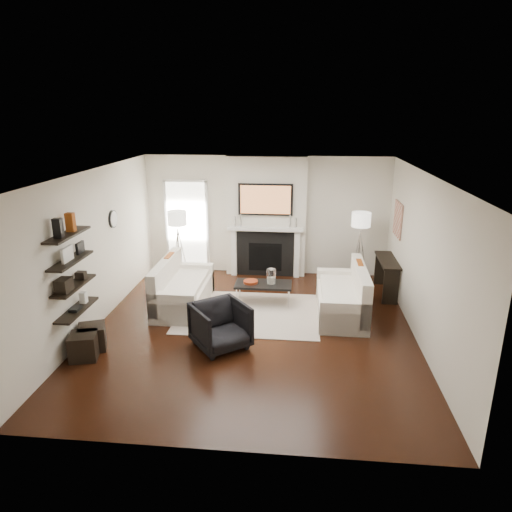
# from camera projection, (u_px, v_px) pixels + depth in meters

# --- Properties ---
(room_envelope) EXTENTS (6.00, 6.00, 6.00)m
(room_envelope) POSITION_uv_depth(u_px,v_px,m) (252.00, 255.00, 7.54)
(room_envelope) COLOR black
(room_envelope) RESTS_ON ground
(chimney_breast) EXTENTS (1.80, 0.25, 2.70)m
(chimney_breast) POSITION_uv_depth(u_px,v_px,m) (266.00, 217.00, 10.27)
(chimney_breast) COLOR silver
(chimney_breast) RESTS_ON floor
(fireplace_surround) EXTENTS (1.30, 0.02, 1.04)m
(fireplace_surround) POSITION_uv_depth(u_px,v_px,m) (265.00, 254.00, 10.39)
(fireplace_surround) COLOR black
(fireplace_surround) RESTS_ON floor
(firebox) EXTENTS (0.75, 0.02, 0.65)m
(firebox) POSITION_uv_depth(u_px,v_px,m) (265.00, 257.00, 10.41)
(firebox) COLOR black
(firebox) RESTS_ON floor
(mantel_pilaster_l) EXTENTS (0.12, 0.08, 1.10)m
(mantel_pilaster_l) POSITION_uv_depth(u_px,v_px,m) (234.00, 252.00, 10.42)
(mantel_pilaster_l) COLOR white
(mantel_pilaster_l) RESTS_ON floor
(mantel_pilaster_r) EXTENTS (0.12, 0.08, 1.10)m
(mantel_pilaster_r) POSITION_uv_depth(u_px,v_px,m) (297.00, 254.00, 10.29)
(mantel_pilaster_r) COLOR white
(mantel_pilaster_r) RESTS_ON floor
(mantel_shelf) EXTENTS (1.70, 0.18, 0.07)m
(mantel_shelf) POSITION_uv_depth(u_px,v_px,m) (265.00, 229.00, 10.16)
(mantel_shelf) COLOR white
(mantel_shelf) RESTS_ON chimney_breast
(tv_body) EXTENTS (1.20, 0.06, 0.70)m
(tv_body) POSITION_uv_depth(u_px,v_px,m) (266.00, 200.00, 9.98)
(tv_body) COLOR black
(tv_body) RESTS_ON chimney_breast
(tv_screen) EXTENTS (1.10, 0.00, 0.62)m
(tv_screen) POSITION_uv_depth(u_px,v_px,m) (265.00, 200.00, 9.95)
(tv_screen) COLOR #BF723F
(tv_screen) RESTS_ON tv_body
(candlestick_l_tall) EXTENTS (0.04, 0.04, 0.30)m
(candlestick_l_tall) POSITION_uv_depth(u_px,v_px,m) (241.00, 220.00, 10.17)
(candlestick_l_tall) COLOR silver
(candlestick_l_tall) RESTS_ON mantel_shelf
(candlestick_l_short) EXTENTS (0.04, 0.04, 0.24)m
(candlestick_l_short) POSITION_uv_depth(u_px,v_px,m) (235.00, 221.00, 10.19)
(candlestick_l_short) COLOR silver
(candlestick_l_short) RESTS_ON mantel_shelf
(candlestick_r_tall) EXTENTS (0.04, 0.04, 0.30)m
(candlestick_r_tall) POSITION_uv_depth(u_px,v_px,m) (290.00, 221.00, 10.06)
(candlestick_r_tall) COLOR silver
(candlestick_r_tall) RESTS_ON mantel_shelf
(candlestick_r_short) EXTENTS (0.04, 0.04, 0.24)m
(candlestick_r_short) POSITION_uv_depth(u_px,v_px,m) (296.00, 223.00, 10.06)
(candlestick_r_short) COLOR silver
(candlestick_r_short) RESTS_ON mantel_shelf
(hallway_panel) EXTENTS (0.90, 0.02, 2.10)m
(hallway_panel) POSITION_uv_depth(u_px,v_px,m) (187.00, 227.00, 10.63)
(hallway_panel) COLOR white
(hallway_panel) RESTS_ON floor
(door_trim_l) EXTENTS (0.06, 0.06, 2.16)m
(door_trim_l) POSITION_uv_depth(u_px,v_px,m) (167.00, 227.00, 10.66)
(door_trim_l) COLOR white
(door_trim_l) RESTS_ON floor
(door_trim_r) EXTENTS (0.06, 0.06, 2.16)m
(door_trim_r) POSITION_uv_depth(u_px,v_px,m) (207.00, 228.00, 10.57)
(door_trim_r) COLOR white
(door_trim_r) RESTS_ON floor
(door_trim_top) EXTENTS (1.02, 0.06, 0.06)m
(door_trim_top) POSITION_uv_depth(u_px,v_px,m) (185.00, 181.00, 10.28)
(door_trim_top) COLOR white
(door_trim_top) RESTS_ON wall_back
(rug) EXTENTS (2.60, 2.00, 0.01)m
(rug) POSITION_uv_depth(u_px,v_px,m) (249.00, 313.00, 8.57)
(rug) COLOR #B8A596
(rug) RESTS_ON floor
(loveseat_left_base) EXTENTS (0.85, 1.80, 0.42)m
(loveseat_left_base) POSITION_uv_depth(u_px,v_px,m) (184.00, 296.00, 8.83)
(loveseat_left_base) COLOR white
(loveseat_left_base) RESTS_ON floor
(loveseat_left_back) EXTENTS (0.18, 1.80, 0.80)m
(loveseat_left_back) POSITION_uv_depth(u_px,v_px,m) (166.00, 280.00, 8.77)
(loveseat_left_back) COLOR white
(loveseat_left_back) RESTS_ON floor
(loveseat_left_arm_n) EXTENTS (0.85, 0.18, 0.60)m
(loveseat_left_arm_n) POSITION_uv_depth(u_px,v_px,m) (172.00, 309.00, 8.04)
(loveseat_left_arm_n) COLOR white
(loveseat_left_arm_n) RESTS_ON floor
(loveseat_left_arm_s) EXTENTS (0.85, 0.18, 0.60)m
(loveseat_left_arm_s) POSITION_uv_depth(u_px,v_px,m) (193.00, 277.00, 9.57)
(loveseat_left_arm_s) COLOR white
(loveseat_left_arm_s) RESTS_ON floor
(loveseat_left_cushion) EXTENTS (0.63, 1.44, 0.10)m
(loveseat_left_cushion) POSITION_uv_depth(u_px,v_px,m) (186.00, 284.00, 8.75)
(loveseat_left_cushion) COLOR white
(loveseat_left_cushion) RESTS_ON loveseat_left_base
(pillow_left_orange) EXTENTS (0.10, 0.42, 0.42)m
(pillow_left_orange) POSITION_uv_depth(u_px,v_px,m) (170.00, 265.00, 8.99)
(pillow_left_orange) COLOR #8F4011
(pillow_left_orange) RESTS_ON loveseat_left_cushion
(pillow_left_charcoal) EXTENTS (0.10, 0.40, 0.40)m
(pillow_left_charcoal) POSITION_uv_depth(u_px,v_px,m) (161.00, 276.00, 8.43)
(pillow_left_charcoal) COLOR black
(pillow_left_charcoal) RESTS_ON loveseat_left_cushion
(loveseat_right_base) EXTENTS (0.85, 1.80, 0.42)m
(loveseat_right_base) POSITION_uv_depth(u_px,v_px,m) (341.00, 304.00, 8.48)
(loveseat_right_base) COLOR white
(loveseat_right_base) RESTS_ON floor
(loveseat_right_back) EXTENTS (0.18, 1.80, 0.80)m
(loveseat_right_back) POSITION_uv_depth(u_px,v_px,m) (360.00, 289.00, 8.35)
(loveseat_right_back) COLOR white
(loveseat_right_back) RESTS_ON floor
(loveseat_right_arm_n) EXTENTS (0.85, 0.18, 0.60)m
(loveseat_right_arm_n) POSITION_uv_depth(u_px,v_px,m) (345.00, 318.00, 7.68)
(loveseat_right_arm_n) COLOR white
(loveseat_right_arm_n) RESTS_ON floor
(loveseat_right_arm_s) EXTENTS (0.85, 0.18, 0.60)m
(loveseat_right_arm_s) POSITION_uv_depth(u_px,v_px,m) (338.00, 284.00, 9.22)
(loveseat_right_arm_s) COLOR white
(loveseat_right_arm_s) RESTS_ON floor
(loveseat_right_cushion) EXTENTS (0.63, 1.44, 0.10)m
(loveseat_right_cushion) POSITION_uv_depth(u_px,v_px,m) (339.00, 291.00, 8.40)
(loveseat_right_cushion) COLOR white
(loveseat_right_cushion) RESTS_ON loveseat_right_base
(pillow_right_orange) EXTENTS (0.10, 0.42, 0.42)m
(pillow_right_orange) POSITION_uv_depth(u_px,v_px,m) (359.00, 273.00, 8.57)
(pillow_right_orange) COLOR #8F4011
(pillow_right_orange) RESTS_ON loveseat_right_cushion
(pillow_right_charcoal) EXTENTS (0.10, 0.40, 0.40)m
(pillow_right_charcoal) POSITION_uv_depth(u_px,v_px,m) (363.00, 285.00, 8.01)
(pillow_right_charcoal) COLOR black
(pillow_right_charcoal) RESTS_ON loveseat_right_cushion
(coffee_table) EXTENTS (1.10, 0.55, 0.04)m
(coffee_table) POSITION_uv_depth(u_px,v_px,m) (263.00, 284.00, 8.90)
(coffee_table) COLOR black
(coffee_table) RESTS_ON floor
(coffee_leg_nw) EXTENTS (0.02, 0.02, 0.38)m
(coffee_leg_nw) POSITION_uv_depth(u_px,v_px,m) (237.00, 298.00, 8.80)
(coffee_leg_nw) COLOR silver
(coffee_leg_nw) RESTS_ON floor
(coffee_leg_ne) EXTENTS (0.02, 0.02, 0.38)m
(coffee_leg_ne) POSITION_uv_depth(u_px,v_px,m) (288.00, 300.00, 8.71)
(coffee_leg_ne) COLOR silver
(coffee_leg_ne) RESTS_ON floor
(coffee_leg_sw) EXTENTS (0.02, 0.02, 0.38)m
(coffee_leg_sw) POSITION_uv_depth(u_px,v_px,m) (240.00, 289.00, 9.22)
(coffee_leg_sw) COLOR silver
(coffee_leg_sw) RESTS_ON floor
(coffee_leg_se) EXTENTS (0.02, 0.02, 0.38)m
(coffee_leg_se) POSITION_uv_depth(u_px,v_px,m) (289.00, 291.00, 9.13)
(coffee_leg_se) COLOR silver
(coffee_leg_se) RESTS_ON floor
(hurricane_glass) EXTENTS (0.18, 0.18, 0.32)m
(hurricane_glass) POSITION_uv_depth(u_px,v_px,m) (271.00, 277.00, 8.84)
(hurricane_glass) COLOR white
(hurricane_glass) RESTS_ON coffee_table
(hurricane_candle) EXTENTS (0.10, 0.10, 0.14)m
(hurricane_candle) POSITION_uv_depth(u_px,v_px,m) (271.00, 280.00, 8.86)
(hurricane_candle) COLOR white
(hurricane_candle) RESTS_ON coffee_table
(copper_bowl) EXTENTS (0.28, 0.28, 0.05)m
(copper_bowl) POSITION_uv_depth(u_px,v_px,m) (251.00, 282.00, 8.91)
(copper_bowl) COLOR #BC431F
(copper_bowl) RESTS_ON coffee_table
(armchair) EXTENTS (1.08, 1.07, 0.81)m
(armchair) POSITION_uv_depth(u_px,v_px,m) (221.00, 324.00, 7.24)
(armchair) COLOR black
(armchair) RESTS_ON floor
(lamp_left_post) EXTENTS (0.02, 0.02, 1.20)m
(lamp_left_post) POSITION_uv_depth(u_px,v_px,m) (179.00, 256.00, 9.99)
(lamp_left_post) COLOR silver
(lamp_left_post) RESTS_ON floor
(lamp_left_shade) EXTENTS (0.40, 0.40, 0.30)m
(lamp_left_shade) POSITION_uv_depth(u_px,v_px,m) (177.00, 218.00, 9.73)
(lamp_left_shade) COLOR white
(lamp_left_shade) RESTS_ON lamp_left_post
(lamp_left_leg_a) EXTENTS (0.25, 0.02, 1.23)m
(lamp_left_leg_a) POSITION_uv_depth(u_px,v_px,m) (184.00, 256.00, 9.97)
(lamp_left_leg_a) COLOR silver
(lamp_left_leg_a) RESTS_ON floor
(lamp_left_leg_b) EXTENTS (0.14, 0.22, 1.23)m
(lamp_left_leg_b) POSITION_uv_depth(u_px,v_px,m) (178.00, 255.00, 10.08)
(lamp_left_leg_b) COLOR silver
(lamp_left_leg_b) RESTS_ON floor
(lamp_left_leg_c) EXTENTS (0.14, 0.22, 1.23)m
(lamp_left_leg_c) POSITION_uv_depth(u_px,v_px,m) (175.00, 257.00, 9.90)
(lamp_left_leg_c) COLOR silver
(lamp_left_leg_c) RESTS_ON floor
(lamp_right_post) EXTENTS (0.02, 0.02, 1.20)m
(lamp_right_post) POSITION_uv_depth(u_px,v_px,m) (358.00, 258.00, 9.85)
(lamp_right_post) COLOR silver
(lamp_right_post) RESTS_ON floor
(lamp_right_shade) EXTENTS (0.40, 0.40, 0.30)m
(lamp_right_shade) POSITION_uv_depth(u_px,v_px,m) (361.00, 220.00, 9.59)
(lamp_right_shade) COLOR white
(lamp_right_shade) RESTS_ON lamp_right_post
(lamp_right_leg_a) EXTENTS (0.25, 0.02, 1.23)m
(lamp_right_leg_a) POSITION_uv_depth(u_px,v_px,m) (364.00, 258.00, 9.84)
(lamp_right_leg_a) COLOR silver
(lamp_right_leg_a) RESTS_ON floor
(lamp_right_leg_b) EXTENTS (0.14, 0.22, 1.23)m
(lamp_right_leg_b) POSITION_uv_depth(u_px,v_px,m) (355.00, 257.00, 9.95)
(lamp_right_leg_b) COLOR silver
(lamp_right_leg_b) RESTS_ON floor
(lamp_right_leg_c) EXTENTS (0.14, 0.22, 1.23)m
(lamp_right_leg_c) POSITION_uv_depth(u_px,v_px,m) (356.00, 259.00, 9.77)
(lamp_right_leg_c) COLOR silver
(lamp_right_leg_c) RESTS_ON floor
(console_top) EXTENTS (0.35, 1.20, 0.04)m
(console_top) POSITION_uv_depth(u_px,v_px,m) (388.00, 260.00, 9.28)
(console_top) COLOR black
(console_top) RESTS_ON floor
(console_leg_n) EXTENTS (0.30, 0.04, 0.71)m
(console_leg_n) POSITION_uv_depth(u_px,v_px,m) (391.00, 287.00, 8.87)
(console_leg_n) COLOR black
(console_leg_n) RESTS_ON floor
(console_leg_s) EXTENTS (0.30, 0.04, 0.71)m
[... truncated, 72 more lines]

